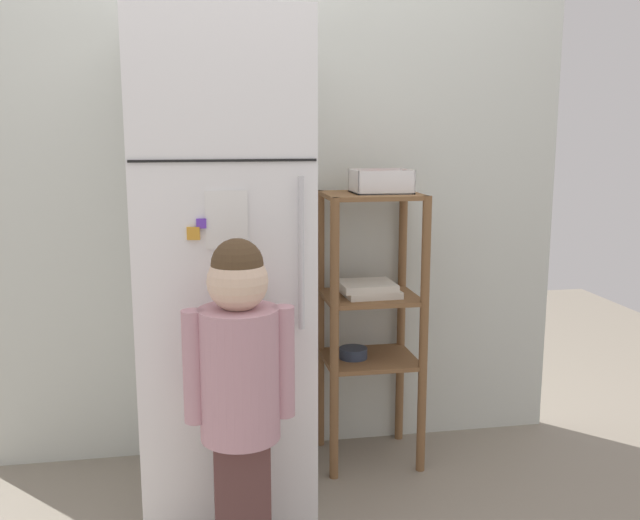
% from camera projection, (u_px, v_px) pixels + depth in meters
% --- Properties ---
extents(ground_plane, '(6.00, 6.00, 0.00)m').
position_uv_depth(ground_plane, '(291.00, 484.00, 2.82)').
color(ground_plane, gray).
extents(kitchen_wall_back, '(2.50, 0.03, 2.28)m').
position_uv_depth(kitchen_wall_back, '(276.00, 189.00, 2.98)').
color(kitchen_wall_back, silver).
rests_on(kitchen_wall_back, ground).
extents(refrigerator, '(0.60, 0.70, 1.78)m').
position_uv_depth(refrigerator, '(222.00, 266.00, 2.63)').
color(refrigerator, white).
rests_on(refrigerator, ground).
extents(child_standing, '(0.34, 0.25, 1.07)m').
position_uv_depth(child_standing, '(240.00, 373.00, 2.19)').
color(child_standing, brown).
rests_on(child_standing, ground).
extents(pantry_shelf_unit, '(0.40, 0.35, 1.13)m').
position_uv_depth(pantry_shelf_unit, '(369.00, 305.00, 2.93)').
color(pantry_shelf_unit, brown).
rests_on(pantry_shelf_unit, ground).
extents(fruit_bin, '(0.23, 0.18, 0.09)m').
position_uv_depth(fruit_bin, '(381.00, 183.00, 2.85)').
color(fruit_bin, white).
rests_on(fruit_bin, pantry_shelf_unit).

